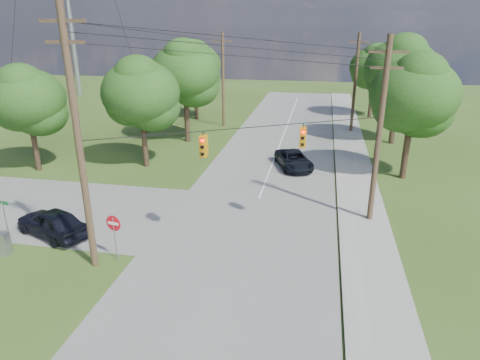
% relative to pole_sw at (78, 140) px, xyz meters
% --- Properties ---
extents(ground, '(140.00, 140.00, 0.00)m').
position_rel_pole_sw_xyz_m(ground, '(4.60, -0.40, -6.23)').
color(ground, '#334C19').
rests_on(ground, ground).
extents(main_road, '(10.00, 100.00, 0.03)m').
position_rel_pole_sw_xyz_m(main_road, '(6.60, 4.60, -6.21)').
color(main_road, gray).
rests_on(main_road, ground).
extents(sidewalk_east, '(2.60, 100.00, 0.12)m').
position_rel_pole_sw_xyz_m(sidewalk_east, '(13.30, 4.60, -6.17)').
color(sidewalk_east, '#A6A49B').
rests_on(sidewalk_east, ground).
extents(pole_sw, '(2.00, 0.32, 12.00)m').
position_rel_pole_sw_xyz_m(pole_sw, '(0.00, 0.00, 0.00)').
color(pole_sw, brown).
rests_on(pole_sw, ground).
extents(pole_ne, '(2.00, 0.32, 10.50)m').
position_rel_pole_sw_xyz_m(pole_ne, '(13.50, 7.60, -0.76)').
color(pole_ne, brown).
rests_on(pole_ne, ground).
extents(pole_north_e, '(2.00, 0.32, 10.00)m').
position_rel_pole_sw_xyz_m(pole_north_e, '(13.50, 29.60, -1.10)').
color(pole_north_e, brown).
rests_on(pole_north_e, ground).
extents(pole_north_w, '(2.00, 0.32, 10.00)m').
position_rel_pole_sw_xyz_m(pole_north_w, '(-0.40, 29.60, -1.10)').
color(pole_north_w, brown).
rests_on(pole_north_w, ground).
extents(power_lines, '(13.93, 29.62, 4.93)m').
position_rel_pole_sw_xyz_m(power_lines, '(6.10, 11.14, 2.93)').
color(power_lines, black).
rests_on(power_lines, ground).
extents(traffic_signals, '(4.91, 3.27, 1.05)m').
position_rel_pole_sw_xyz_m(traffic_signals, '(7.15, 4.03, -0.73)').
color(traffic_signals, '#CB870B').
rests_on(traffic_signals, ground).
extents(tree_w_near, '(6.00, 6.00, 8.40)m').
position_rel_pole_sw_xyz_m(tree_w_near, '(-3.40, 14.60, -0.30)').
color(tree_w_near, '#412D20').
rests_on(tree_w_near, ground).
extents(tree_w_mid, '(6.40, 6.40, 9.22)m').
position_rel_pole_sw_xyz_m(tree_w_mid, '(-2.40, 22.60, 0.35)').
color(tree_w_mid, '#412D20').
rests_on(tree_w_mid, ground).
extents(tree_w_far, '(6.00, 6.00, 8.73)m').
position_rel_pole_sw_xyz_m(tree_w_far, '(-4.40, 32.60, 0.02)').
color(tree_w_far, '#412D20').
rests_on(tree_w_far, ground).
extents(tree_e_near, '(6.20, 6.20, 8.81)m').
position_rel_pole_sw_xyz_m(tree_e_near, '(16.60, 15.60, 0.02)').
color(tree_e_near, '#412D20').
rests_on(tree_e_near, ground).
extents(tree_e_mid, '(6.60, 6.60, 9.64)m').
position_rel_pole_sw_xyz_m(tree_e_mid, '(17.10, 25.60, 0.68)').
color(tree_e_mid, '#412D20').
rests_on(tree_e_mid, ground).
extents(tree_e_far, '(5.80, 5.80, 8.32)m').
position_rel_pole_sw_xyz_m(tree_e_far, '(16.10, 37.60, -0.31)').
color(tree_e_far, '#412D20').
rests_on(tree_e_far, ground).
extents(tree_cross_n, '(5.60, 5.60, 7.91)m').
position_rel_pole_sw_xyz_m(tree_cross_n, '(-11.40, 12.10, -0.63)').
color(tree_cross_n, '#412D20').
rests_on(tree_cross_n, ground).
extents(car_cross_dark, '(4.93, 3.47, 1.56)m').
position_rel_pole_sw_xyz_m(car_cross_dark, '(-3.70, 2.30, -5.42)').
color(car_cross_dark, black).
rests_on(car_cross_dark, cross_road).
extents(car_main_north, '(3.74, 5.27, 1.33)m').
position_rel_pole_sw_xyz_m(car_main_north, '(8.39, 16.38, -5.53)').
color(car_main_north, black).
rests_on(car_main_north, main_road).
extents(control_cabinet, '(0.70, 0.53, 1.20)m').
position_rel_pole_sw_xyz_m(control_cabinet, '(-5.02, 0.05, -5.63)').
color(control_cabinet, gray).
rests_on(control_cabinet, ground).
extents(do_not_enter_sign, '(0.80, 0.19, 2.42)m').
position_rel_pole_sw_xyz_m(do_not_enter_sign, '(0.87, 0.60, -4.47)').
color(do_not_enter_sign, gray).
rests_on(do_not_enter_sign, ground).
extents(street_name_sign, '(0.81, 0.20, 2.73)m').
position_rel_pole_sw_xyz_m(street_name_sign, '(-5.03, 0.60, -4.50)').
color(street_name_sign, gray).
rests_on(street_name_sign, ground).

